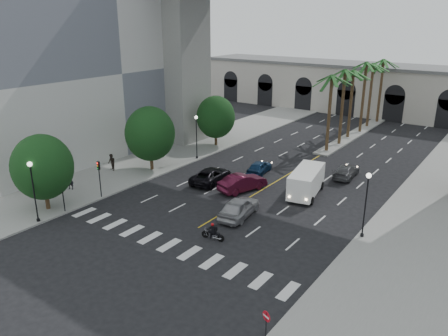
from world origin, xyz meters
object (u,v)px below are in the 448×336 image
Objects in this scene: car_a at (239,207)px; lamp_post_left_far at (196,133)px; motorcycle_rider at (213,232)px; pedestrian_a at (70,180)px; pedestrian_b at (112,162)px; traffic_signal_near at (62,186)px; traffic_signal_far at (99,173)px; lamp_post_left_near at (33,187)px; car_b at (243,182)px; car_d at (346,171)px; do_not_enter_sign at (266,322)px; car_e at (259,167)px; cargo_van at (306,181)px; car_c at (211,176)px; lamp_post_right at (366,200)px.

lamp_post_left_far is at bearing -46.32° from car_a.
pedestrian_a reaches higher than motorcycle_rider.
lamp_post_left_far is 2.88× the size of pedestrian_b.
traffic_signal_far is at bearing 90.00° from traffic_signal_near.
car_b is (9.90, 15.85, -2.38)m from lamp_post_left_near.
motorcycle_rider is 19.58m from car_d.
car_e is at bearing 144.16° from do_not_enter_sign.
car_d is 25.45m from pedestrian_b.
cargo_van is 21.31m from pedestrian_b.
car_b is 15.26m from pedestrian_b.
pedestrian_a is (-16.75, -4.66, 0.26)m from car_a.
car_c is at bearing 37.26° from car_d.
car_e is 16.26m from pedestrian_b.
lamp_post_left_far is 17.57m from car_d.
traffic_signal_far is 11.18m from car_c.
lamp_post_right reaches higher than pedestrian_a.
cargo_van is at bearing 74.82° from car_d.
traffic_signal_near reaches higher than car_a.
lamp_post_right is 0.85× the size of cargo_van.
lamp_post_right is at bearing 112.57° from do_not_enter_sign.
traffic_signal_far is 1.52× the size of do_not_enter_sign.
cargo_van is (-7.33, 5.38, -1.80)m from lamp_post_right.
traffic_signal_far is 7.67m from pedestrian_b.
pedestrian_b reaches higher than car_b.
traffic_signal_near is at bearing -90.00° from traffic_signal_far.
pedestrian_b is at bearing 11.84° from car_c.
motorcycle_rider is 1.05× the size of pedestrian_b.
motorcycle_rider is 10.44m from car_b.
car_c is at bearing -44.38° from car_a.
lamp_post_left_near is 24.09m from cargo_van.
traffic_signal_far reaches higher than car_c.
lamp_post_right reaches higher than pedestrian_b.
lamp_post_left_near is 2.60m from traffic_signal_near.
car_b is 6.15m from cargo_van.
lamp_post_left_near is 7.46m from pedestrian_a.
motorcycle_rider is (13.52, -0.40, -1.87)m from traffic_signal_far.
motorcycle_rider is 19.48m from pedestrian_b.
traffic_signal_far is at bearing -164.02° from lamp_post_right.
motorcycle_rider is at bearing 91.21° from car_a.
lamp_post_left_far is 1.05× the size of car_b.
lamp_post_left_near is 1.06× the size of car_a.
lamp_post_left_far is at bearing -7.50° from car_e.
lamp_post_left_far is at bearing -9.57° from car_b.
traffic_signal_far reaches higher than pedestrian_b.
lamp_post_right reaches higher than cargo_van.
lamp_post_left_near reaches higher than traffic_signal_far.
car_e is at bearing -58.59° from car_b.
lamp_post_right is 10.44m from car_a.
car_c is at bearing 120.96° from motorcycle_rider.
car_b is 0.94× the size of car_c.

